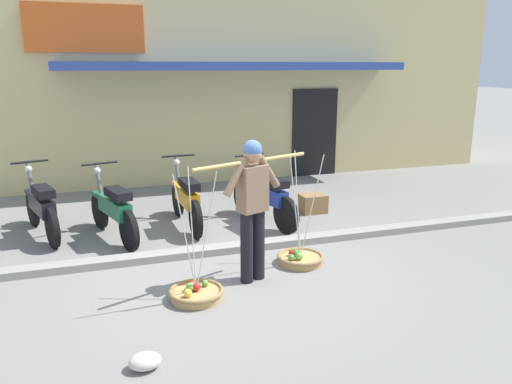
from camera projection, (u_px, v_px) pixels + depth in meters
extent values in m
plane|color=gray|center=(236.00, 272.00, 6.21)|extent=(90.00, 90.00, 0.00)
cube|color=gray|center=(222.00, 249.00, 6.85)|extent=(20.00, 0.24, 0.10)
cylinder|color=black|center=(247.00, 248.00, 5.83)|extent=(0.15, 0.15, 0.86)
cylinder|color=black|center=(258.00, 244.00, 5.94)|extent=(0.15, 0.15, 0.86)
cube|color=#84664C|center=(253.00, 189.00, 5.71)|extent=(0.39, 0.31, 0.54)
sphere|color=tan|center=(252.00, 154.00, 5.61)|extent=(0.21, 0.21, 0.21)
sphere|color=#4C70B2|center=(252.00, 150.00, 5.60)|extent=(0.22, 0.22, 0.22)
cylinder|color=#84664C|center=(236.00, 177.00, 5.52)|extent=(0.35, 0.21, 0.43)
cylinder|color=#84664C|center=(268.00, 172.00, 5.81)|extent=(0.35, 0.21, 0.43)
cylinder|color=tan|center=(252.00, 161.00, 5.63)|extent=(1.51, 0.62, 0.04)
cylinder|color=tan|center=(196.00, 295.00, 5.48)|extent=(0.57, 0.57, 0.09)
torus|color=olive|center=(196.00, 291.00, 5.47)|extent=(0.61, 0.61, 0.05)
sphere|color=red|center=(192.00, 285.00, 5.52)|extent=(0.10, 0.10, 0.10)
sphere|color=red|center=(196.00, 287.00, 5.47)|extent=(0.09, 0.09, 0.09)
sphere|color=#7ABD48|center=(190.00, 287.00, 5.46)|extent=(0.10, 0.10, 0.10)
sphere|color=#6DA940|center=(205.00, 283.00, 5.58)|extent=(0.08, 0.08, 0.08)
sphere|color=yellow|center=(188.00, 293.00, 5.32)|extent=(0.09, 0.09, 0.09)
cylinder|color=silver|center=(192.00, 229.00, 5.42)|extent=(0.01, 0.27, 1.36)
cylinder|color=silver|center=(185.00, 236.00, 5.21)|extent=(0.24, 0.14, 1.36)
cylinder|color=silver|center=(206.00, 234.00, 5.28)|extent=(0.24, 0.14, 1.36)
cylinder|color=tan|center=(300.00, 260.00, 6.47)|extent=(0.57, 0.57, 0.09)
torus|color=olive|center=(300.00, 256.00, 6.46)|extent=(0.61, 0.61, 0.05)
sphere|color=red|center=(291.00, 253.00, 6.48)|extent=(0.08, 0.08, 0.08)
sphere|color=#75B545|center=(299.00, 256.00, 6.35)|extent=(0.10, 0.10, 0.10)
sphere|color=#7BBE48|center=(298.00, 254.00, 6.45)|extent=(0.08, 0.08, 0.08)
sphere|color=#74B445|center=(296.00, 252.00, 6.48)|extent=(0.10, 0.10, 0.10)
sphere|color=#68A13D|center=(291.00, 257.00, 6.33)|extent=(0.08, 0.08, 0.08)
cylinder|color=silver|center=(298.00, 204.00, 6.41)|extent=(0.01, 0.27, 1.36)
cylinder|color=silver|center=(295.00, 209.00, 6.20)|extent=(0.24, 0.14, 1.36)
cylinder|color=silver|center=(312.00, 207.00, 6.27)|extent=(0.24, 0.14, 1.36)
cylinder|color=black|center=(33.00, 208.00, 7.97)|extent=(0.25, 0.58, 0.58)
cylinder|color=black|center=(52.00, 228.00, 6.99)|extent=(0.25, 0.58, 0.58)
cube|color=black|center=(31.00, 192.00, 7.90)|extent=(0.22, 0.31, 0.06)
cube|color=black|center=(42.00, 205.00, 7.34)|extent=(0.46, 0.92, 0.24)
cube|color=black|center=(43.00, 191.00, 7.14)|extent=(0.38, 0.60, 0.12)
cylinder|color=slate|center=(31.00, 185.00, 7.79)|extent=(0.15, 0.30, 0.76)
cylinder|color=black|center=(30.00, 162.00, 7.63)|extent=(0.53, 0.19, 0.04)
sphere|color=silver|center=(28.00, 169.00, 7.79)|extent=(0.11, 0.11, 0.11)
cylinder|color=black|center=(100.00, 210.00, 7.84)|extent=(0.25, 0.58, 0.58)
cylinder|color=black|center=(129.00, 231.00, 6.86)|extent=(0.25, 0.58, 0.58)
cube|color=#19663D|center=(98.00, 194.00, 7.78)|extent=(0.22, 0.31, 0.06)
cube|color=#19663D|center=(115.00, 207.00, 7.22)|extent=(0.45, 0.92, 0.24)
cube|color=black|center=(118.00, 194.00, 7.02)|extent=(0.37, 0.60, 0.12)
cylinder|color=slate|center=(100.00, 187.00, 7.67)|extent=(0.14, 0.30, 0.76)
cylinder|color=black|center=(100.00, 163.00, 7.51)|extent=(0.53, 0.19, 0.04)
sphere|color=silver|center=(97.00, 171.00, 7.67)|extent=(0.11, 0.11, 0.11)
cylinder|color=black|center=(178.00, 199.00, 8.50)|extent=(0.11, 0.58, 0.58)
cylinder|color=black|center=(196.00, 219.00, 7.38)|extent=(0.11, 0.58, 0.58)
cube|color=orange|center=(177.00, 184.00, 8.44)|extent=(0.15, 0.29, 0.06)
cube|color=orange|center=(187.00, 197.00, 7.80)|extent=(0.24, 0.91, 0.24)
cube|color=black|center=(189.00, 184.00, 7.57)|extent=(0.25, 0.57, 0.12)
cylinder|color=slate|center=(178.00, 178.00, 8.32)|extent=(0.07, 0.30, 0.76)
cylinder|color=black|center=(178.00, 156.00, 8.15)|extent=(0.54, 0.06, 0.04)
sphere|color=silver|center=(176.00, 162.00, 8.33)|extent=(0.11, 0.11, 0.11)
cylinder|color=black|center=(244.00, 198.00, 8.57)|extent=(0.22, 0.58, 0.58)
cylinder|color=black|center=(286.00, 216.00, 7.56)|extent=(0.22, 0.58, 0.58)
cube|color=navy|center=(244.00, 183.00, 8.51)|extent=(0.20, 0.31, 0.06)
cube|color=navy|center=(267.00, 194.00, 7.93)|extent=(0.41, 0.92, 0.24)
cube|color=black|center=(274.00, 182.00, 7.73)|extent=(0.35, 0.60, 0.12)
cylinder|color=slate|center=(247.00, 177.00, 8.40)|extent=(0.13, 0.30, 0.76)
cylinder|color=black|center=(249.00, 155.00, 8.24)|extent=(0.53, 0.17, 0.04)
sphere|color=silver|center=(244.00, 162.00, 8.40)|extent=(0.11, 0.11, 0.11)
cube|color=#DBC684|center=(207.00, 82.00, 12.97)|extent=(13.00, 5.00, 4.20)
cube|color=#334CA3|center=(239.00, 66.00, 10.11)|extent=(7.15, 1.00, 0.16)
cube|color=#DB5B1E|center=(85.00, 28.00, 9.47)|extent=(2.20, 0.08, 0.90)
cube|color=black|center=(314.00, 133.00, 11.51)|extent=(1.10, 0.06, 2.00)
ellipsoid|color=silver|center=(145.00, 361.00, 4.21)|extent=(0.28, 0.22, 0.14)
cube|color=olive|center=(313.00, 203.00, 8.71)|extent=(0.44, 0.36, 0.32)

